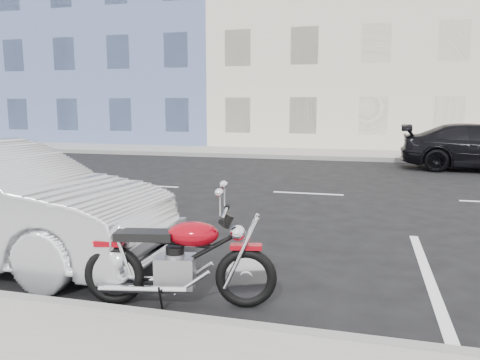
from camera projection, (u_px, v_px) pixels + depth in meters
The scene contains 6 objects.
ground at pixel (400, 198), 10.20m from camera, with size 120.00×120.00×0.00m, color black.
sidewalk_far at pixel (262, 152), 19.78m from camera, with size 80.00×3.40×0.15m, color gray.
curb_far at pixel (252, 156), 18.15m from camera, with size 80.00×0.12×0.16m, color gray.
bldg_blue at pixel (145, 32), 28.35m from camera, with size 12.00×12.00×13.00m, color slate.
bldg_cream at pixel (347, 37), 25.38m from camera, with size 12.00×12.00×11.50m, color beige.
motorcycle at pixel (249, 265), 4.56m from camera, with size 1.90×0.72×0.96m.
Camera 1 is at (-0.77, -10.58, 1.96)m, focal length 35.00 mm.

